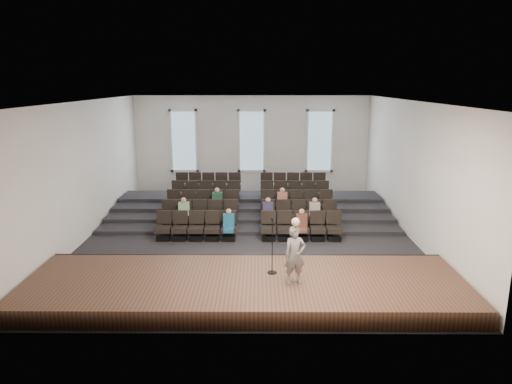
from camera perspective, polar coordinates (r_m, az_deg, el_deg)
ground at (r=17.41m, az=-0.88°, el=-5.37°), size 14.00×14.00×0.00m
ceiling at (r=16.48m, az=-0.94°, el=11.34°), size 12.00×14.00×0.02m
wall_back at (r=23.70m, az=-0.55°, el=5.93°), size 12.00×0.04×5.00m
wall_front at (r=9.96m, az=-1.76°, el=-4.89°), size 12.00×0.04×5.00m
wall_left at (r=17.93m, az=-20.54°, el=2.58°), size 0.04×14.00×5.00m
wall_right at (r=17.69m, az=19.00°, el=2.57°), size 0.04×14.00×5.00m
stage at (r=12.59m, az=-1.37°, el=-11.85°), size 11.80×3.60×0.50m
stage_lip at (r=14.21m, az=-1.16°, el=-8.78°), size 11.80×0.06×0.52m
risers at (r=20.38m, az=-0.70°, el=-1.95°), size 11.80×4.80×0.60m
seating_rows at (r=18.68m, az=-0.79°, el=-1.86°), size 6.80×4.70×1.67m
windows at (r=23.60m, az=-0.55°, el=6.39°), size 8.44×0.10×3.24m
audience at (r=17.59m, az=0.04°, el=-2.34°), size 5.45×2.64×1.10m
speaker at (r=12.00m, az=4.88°, el=-7.88°), size 0.63×0.49×1.54m
mic_stand at (r=12.67m, az=2.02°, el=-8.09°), size 0.27×0.27×1.61m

